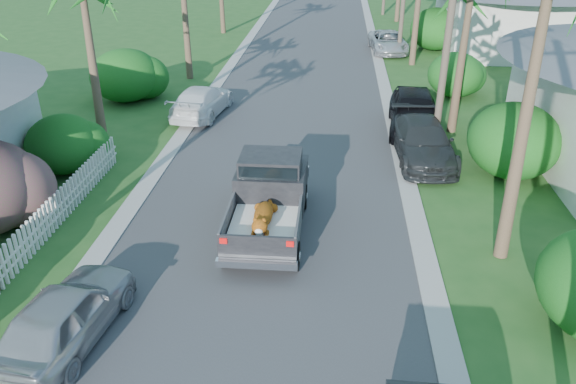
# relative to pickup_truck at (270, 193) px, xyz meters

# --- Properties ---
(road) EXTENTS (8.00, 100.00, 0.02)m
(road) POSITION_rel_pickup_truck_xyz_m (-0.07, 18.04, -1.00)
(road) COLOR #38383A
(road) RESTS_ON ground
(curb_left) EXTENTS (0.60, 100.00, 0.06)m
(curb_left) POSITION_rel_pickup_truck_xyz_m (-4.37, 18.04, -0.98)
(curb_left) COLOR #A5A39E
(curb_left) RESTS_ON ground
(curb_right) EXTENTS (0.60, 100.00, 0.06)m
(curb_right) POSITION_rel_pickup_truck_xyz_m (4.23, 18.04, -0.98)
(curb_right) COLOR #A5A39E
(curb_right) RESTS_ON ground
(pickup_truck) EXTENTS (1.98, 5.12, 2.06)m
(pickup_truck) POSITION_rel_pickup_truck_xyz_m (0.00, 0.00, 0.00)
(pickup_truck) COLOR black
(pickup_truck) RESTS_ON ground
(parked_car_rm) EXTENTS (2.21, 4.88, 1.39)m
(parked_car_rm) POSITION_rel_pickup_truck_xyz_m (4.93, 5.11, -0.32)
(parked_car_rm) COLOR #282A2C
(parked_car_rm) RESTS_ON ground
(parked_car_rf) EXTENTS (2.28, 4.98, 1.65)m
(parked_car_rf) POSITION_rel_pickup_truck_xyz_m (4.93, 8.04, -0.18)
(parked_car_rf) COLOR black
(parked_car_rf) RESTS_ON ground
(parked_car_rd) EXTENTS (2.48, 4.70, 1.26)m
(parked_car_rd) POSITION_rel_pickup_truck_xyz_m (4.93, 22.06, -0.38)
(parked_car_rd) COLOR silver
(parked_car_rd) RESTS_ON ground
(parked_car_ln) EXTENTS (2.03, 4.05, 1.33)m
(parked_car_ln) POSITION_rel_pickup_truck_xyz_m (-3.67, -5.27, -0.35)
(parked_car_ln) COLOR #A1A3A7
(parked_car_ln) RESTS_ON ground
(parked_car_lf) EXTENTS (2.33, 4.61, 1.28)m
(parked_car_lf) POSITION_rel_pickup_truck_xyz_m (-4.06, 9.20, -0.37)
(parked_car_lf) COLOR white
(parked_car_lf) RESTS_ON ground
(shrub_l_c) EXTENTS (2.40, 2.64, 2.00)m
(shrub_l_c) POSITION_rel_pickup_truck_xyz_m (-7.47, 3.04, -0.01)
(shrub_l_c) COLOR #154C15
(shrub_l_c) RESTS_ON ground
(shrub_l_d) EXTENTS (3.20, 3.52, 2.40)m
(shrub_l_d) POSITION_rel_pickup_truck_xyz_m (-8.07, 11.04, 0.19)
(shrub_l_d) COLOR #154C15
(shrub_l_d) RESTS_ON ground
(shrub_r_b) EXTENTS (3.00, 3.30, 2.50)m
(shrub_r_b) POSITION_rel_pickup_truck_xyz_m (7.73, 4.04, 0.24)
(shrub_r_b) COLOR #154C15
(shrub_r_b) RESTS_ON ground
(shrub_r_c) EXTENTS (2.60, 2.86, 2.10)m
(shrub_r_c) POSITION_rel_pickup_truck_xyz_m (7.43, 13.04, 0.04)
(shrub_r_c) COLOR #154C15
(shrub_r_c) RESTS_ON ground
(shrub_r_d) EXTENTS (3.20, 3.52, 2.60)m
(shrub_r_d) POSITION_rel_pickup_truck_xyz_m (7.93, 23.04, 0.29)
(shrub_r_d) COLOR #154C15
(shrub_r_d) RESTS_ON ground
(picket_fence) EXTENTS (0.10, 11.00, 1.00)m
(picket_fence) POSITION_rel_pickup_truck_xyz_m (-6.07, -1.46, -0.51)
(picket_fence) COLOR white
(picket_fence) RESTS_ON ground
(house_right_far) EXTENTS (9.00, 8.00, 4.60)m
(house_right_far) POSITION_rel_pickup_truck_xyz_m (12.93, 23.04, 1.11)
(house_right_far) COLOR silver
(house_right_far) RESTS_ON ground
(utility_pole_b) EXTENTS (1.60, 0.26, 9.00)m
(utility_pole_b) POSITION_rel_pickup_truck_xyz_m (5.53, 6.04, 3.59)
(utility_pole_b) COLOR brown
(utility_pole_b) RESTS_ON ground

